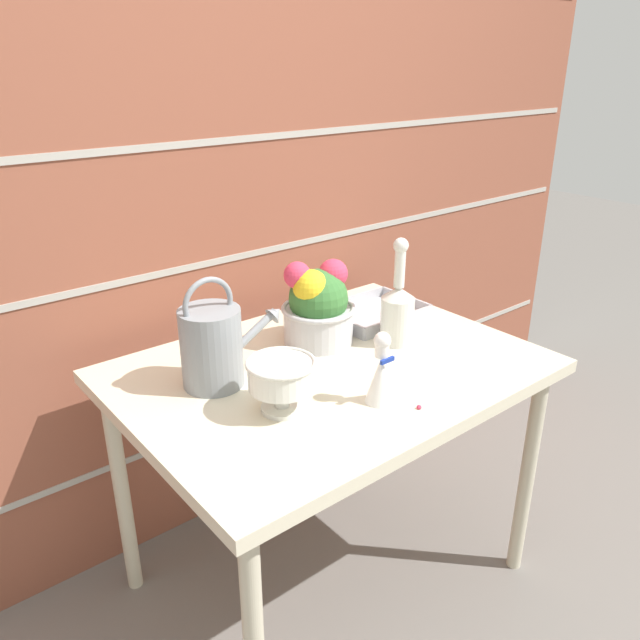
# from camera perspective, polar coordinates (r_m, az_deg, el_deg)

# --- Properties ---
(ground_plane) EXTENTS (12.00, 12.00, 0.00)m
(ground_plane) POSITION_cam_1_polar(r_m,az_deg,el_deg) (2.13, 0.74, -22.17)
(ground_plane) COLOR slate
(brick_wall) EXTENTS (3.60, 0.08, 2.20)m
(brick_wall) POSITION_cam_1_polar(r_m,az_deg,el_deg) (1.98, -9.23, 10.80)
(brick_wall) COLOR brown
(brick_wall) RESTS_ON ground_plane
(patio_table) EXTENTS (1.10, 0.81, 0.74)m
(patio_table) POSITION_cam_1_polar(r_m,az_deg,el_deg) (1.72, 0.86, -6.30)
(patio_table) COLOR beige
(patio_table) RESTS_ON ground_plane
(watering_can) EXTENTS (0.30, 0.15, 0.29)m
(watering_can) POSITION_cam_1_polar(r_m,az_deg,el_deg) (1.57, -9.76, -2.25)
(watering_can) COLOR gray
(watering_can) RESTS_ON patio_table
(crystal_pedestal_bowl) EXTENTS (0.16, 0.16, 0.13)m
(crystal_pedestal_bowl) POSITION_cam_1_polar(r_m,az_deg,el_deg) (1.44, -3.56, -5.21)
(crystal_pedestal_bowl) COLOR silver
(crystal_pedestal_bowl) RESTS_ON patio_table
(flower_planter) EXTENTS (0.21, 0.21, 0.25)m
(flower_planter) POSITION_cam_1_polar(r_m,az_deg,el_deg) (1.78, -0.21, 1.32)
(flower_planter) COLOR #BCBCC1
(flower_planter) RESTS_ON patio_table
(glass_decanter) EXTENTS (0.10, 0.10, 0.31)m
(glass_decanter) POSITION_cam_1_polar(r_m,az_deg,el_deg) (1.79, 7.10, 0.96)
(glass_decanter) COLOR silver
(glass_decanter) RESTS_ON patio_table
(figurine_vase) EXTENTS (0.07, 0.07, 0.18)m
(figurine_vase) POSITION_cam_1_polar(r_m,az_deg,el_deg) (1.49, 5.60, -4.94)
(figurine_vase) COLOR white
(figurine_vase) RESTS_ON patio_table
(wire_tray) EXTENTS (0.30, 0.23, 0.04)m
(wire_tray) POSITION_cam_1_polar(r_m,az_deg,el_deg) (1.99, 4.99, 0.52)
(wire_tray) COLOR #B7B7BC
(wire_tray) RESTS_ON patio_table
(fallen_petal) EXTENTS (0.01, 0.01, 0.01)m
(fallen_petal) POSITION_cam_1_polar(r_m,az_deg,el_deg) (1.51, 9.04, -7.88)
(fallen_petal) COLOR #E03856
(fallen_petal) RESTS_ON patio_table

